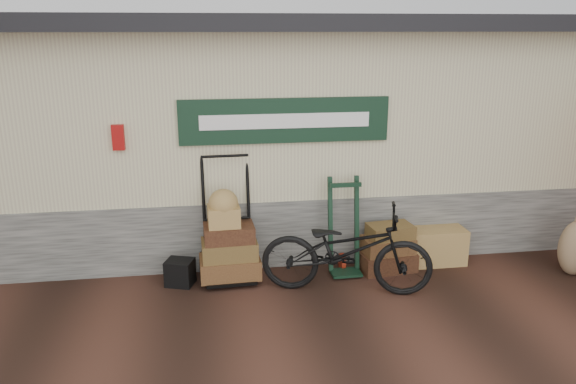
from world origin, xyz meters
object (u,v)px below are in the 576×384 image
Objects in this scene: green_barrow at (344,226)px; bicycle at (347,246)px; black_trunk at (180,272)px; wicker_hamper at (435,245)px; porter_trolley at (227,209)px; suitcase_stack at (387,247)px.

green_barrow reaches higher than bicycle.
black_trunk is at bearing -179.07° from green_barrow.
wicker_hamper is at bearing -48.37° from bicycle.
porter_trolley reaches higher than green_barrow.
black_trunk is at bearing -176.50° from wicker_hamper.
green_barrow is 0.62× the size of bicycle.
suitcase_stack reaches higher than wicker_hamper.
green_barrow reaches higher than suitcase_stack.
black_trunk is 0.16× the size of bicycle.
green_barrow is 2.13m from black_trunk.
bicycle reaches higher than black_trunk.
bicycle is at bearing -102.33° from green_barrow.
suitcase_stack is 0.95× the size of wicker_hamper.
wicker_hamper is 0.37× the size of bicycle.
bicycle reaches higher than suitcase_stack.
green_barrow is at bearing -6.83° from porter_trolley.
porter_trolley is 2.13m from suitcase_stack.
bicycle is (-0.11, -0.55, -0.04)m from green_barrow.
bicycle is at bearing -13.87° from black_trunk.
bicycle is (-0.69, -0.54, 0.28)m from suitcase_stack.
wicker_hamper is (0.72, 0.15, -0.07)m from suitcase_stack.
porter_trolley reaches higher than suitcase_stack.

